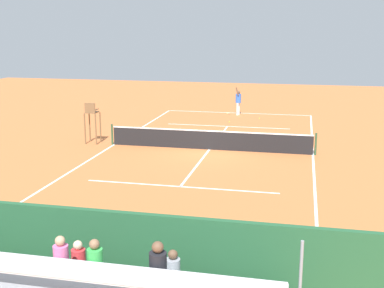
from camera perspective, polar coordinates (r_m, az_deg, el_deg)
ground_plane at (r=24.90m, az=1.99°, el=-0.63°), size 60.00×60.00×0.00m
court_line_markings at (r=24.94m, az=2.00°, el=-0.61°), size 10.10×22.20×0.01m
tennis_net at (r=24.79m, az=2.00°, el=0.49°), size 10.30×0.10×1.07m
backdrop_wall at (r=11.81m, az=-10.77°, el=-11.87°), size 18.00×0.16×2.00m
bleacher_stand at (r=10.78m, az=-14.48°, el=-14.80°), size 9.06×2.40×2.48m
umpire_chair at (r=26.48m, az=-11.29°, el=2.86°), size 0.67×0.67×2.14m
courtside_bench at (r=11.85m, az=6.85°, el=-14.00°), size 1.80×0.40×0.93m
equipment_bag at (r=12.27m, az=-3.59°, el=-14.92°), size 0.90×0.36×0.36m
tennis_player at (r=34.62m, az=5.27°, el=4.96°), size 0.44×0.56×1.93m
tennis_racket at (r=35.35m, az=4.14°, el=3.51°), size 0.40×0.58×0.03m
tennis_ball_near at (r=31.99m, az=4.25°, el=2.51°), size 0.07×0.07×0.07m
tennis_ball_far at (r=33.44m, az=7.66°, el=2.90°), size 0.07×0.07×0.07m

